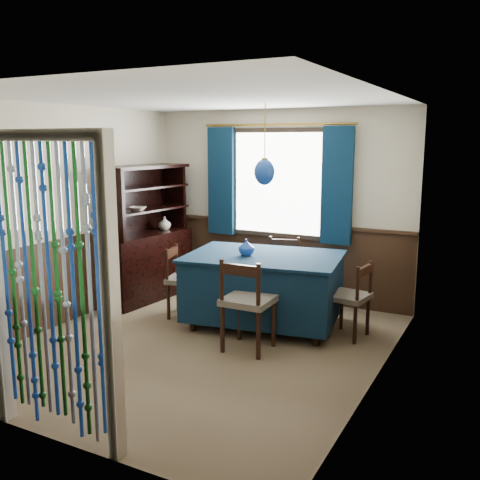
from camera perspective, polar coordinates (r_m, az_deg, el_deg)
The scene contains 22 objects.
floor at distance 5.69m, azimuth -4.21°, elevation -11.16°, with size 4.00×4.00×0.00m, color brown.
ceiling at distance 5.30m, azimuth -4.59°, elevation 14.84°, with size 4.00×4.00×0.00m, color silver.
wall_back at distance 7.11m, azimuth 4.18°, elevation 3.67°, with size 3.60×3.60×0.00m, color beige.
wall_front at distance 3.84m, azimuth -20.41°, elevation -2.98°, with size 3.60×3.60×0.00m, color beige.
wall_left at distance 6.48m, azimuth -18.05°, elevation 2.49°, with size 4.00×4.00×0.00m, color beige.
wall_right at distance 4.67m, azimuth 14.72°, elevation -0.32°, with size 4.00×4.00×0.00m, color beige.
wainscot_back at distance 7.22m, azimuth 4.05°, elevation -2.26°, with size 3.60×3.60×0.00m, color #342014.
wainscot_front at distance 4.08m, azimuth -19.55°, elevation -13.23°, with size 3.60×3.60×0.00m, color #342014.
wainscot_left at distance 6.61m, azimuth -17.58°, elevation -3.96°, with size 4.00×4.00×0.00m, color #342014.
wainscot_right at distance 4.86m, azimuth 14.13°, elevation -9.01°, with size 4.00×4.00×0.00m, color #342014.
window at distance 7.03m, azimuth 4.05°, elevation 6.06°, with size 1.32×0.12×1.42m, color black.
doorway at distance 3.92m, azimuth -19.57°, elevation -5.65°, with size 1.16×0.12×2.18m, color silver, non-canonical shape.
dining_table at distance 6.13m, azimuth 2.54°, elevation -4.84°, with size 1.88×1.43×0.83m.
chair_near at distance 5.39m, azimuth 0.76°, elevation -6.64°, with size 0.48×0.46×0.96m.
chair_far at distance 6.79m, azimuth 4.56°, elevation -3.35°, with size 0.54×0.52×0.89m.
chair_left at distance 6.48m, azimuth -6.07°, elevation -4.19°, with size 0.50×0.51×0.86m.
chair_right at distance 5.89m, azimuth 11.78°, elevation -6.00°, with size 0.45×0.47×0.83m.
sideboard at distance 7.24m, azimuth -10.01°, elevation -1.43°, with size 0.60×1.40×1.78m.
pendant_lamp at distance 5.92m, azimuth 2.64°, elevation 7.27°, with size 0.23×0.23×0.88m.
vase_table at distance 6.00m, azimuth 0.69°, elevation -0.85°, with size 0.16×0.16×0.17m, color navy.
bowl_shelf at distance 6.94m, azimuth -10.85°, elevation 3.31°, with size 0.23×0.23×0.06m, color beige.
vase_sideboard at distance 7.42m, azimuth -8.05°, elevation 1.87°, with size 0.19×0.19×0.20m, color beige.
Camera 1 is at (2.80, -4.48, 2.11)m, focal length 40.00 mm.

